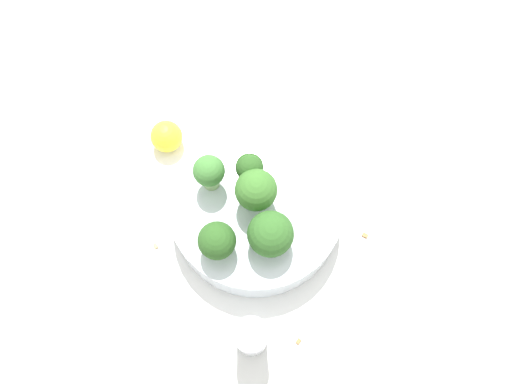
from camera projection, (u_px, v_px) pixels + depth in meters
ground_plane at (256, 215)px, 0.63m from camera, size 3.00×3.00×0.00m
bowl at (256, 209)px, 0.60m from camera, size 0.21×0.21×0.05m
broccoli_floret_0 at (259, 189)px, 0.55m from camera, size 0.05×0.05×0.06m
broccoli_floret_1 at (249, 168)px, 0.56m from camera, size 0.03×0.03×0.05m
broccoli_floret_2 at (209, 172)px, 0.56m from camera, size 0.04×0.04×0.05m
broccoli_floret_3 at (217, 241)px, 0.53m from camera, size 0.04×0.04×0.05m
broccoli_floret_4 at (270, 234)px, 0.53m from camera, size 0.05×0.05×0.06m
pepper_shaker at (251, 337)px, 0.53m from camera, size 0.04×0.04×0.08m
lemon_wedge at (166, 136)px, 0.64m from camera, size 0.04×0.04×0.04m
almond_crumb_0 at (156, 246)px, 0.61m from camera, size 0.01×0.01×0.01m
almond_crumb_1 at (170, 141)px, 0.66m from camera, size 0.01×0.01×0.01m
almond_crumb_2 at (254, 127)px, 0.67m from camera, size 0.01×0.01×0.01m
almond_crumb_3 at (365, 235)px, 0.61m from camera, size 0.01×0.01×0.01m
almond_crumb_4 at (299, 341)px, 0.57m from camera, size 0.01×0.01×0.01m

